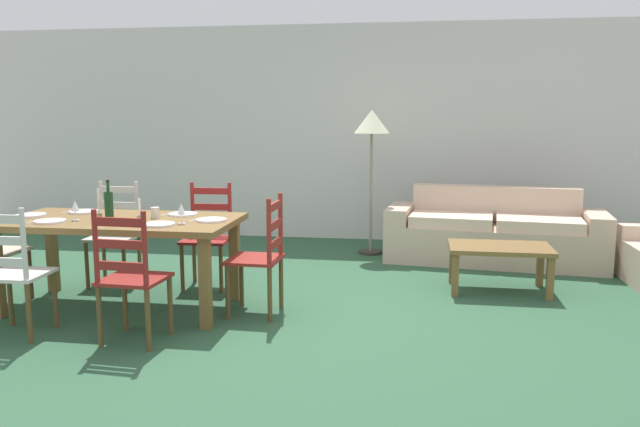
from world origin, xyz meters
TOP-DOWN VIEW (x-y plane):
  - ground_plane at (0.00, 0.00)m, footprint 9.60×9.60m
  - wall_far at (0.00, 3.30)m, footprint 9.60×0.16m
  - dining_table at (-1.34, -0.00)m, footprint 1.90×0.96m
  - dining_chair_near_left at (-1.78, -0.76)m, footprint 0.43×0.41m
  - dining_chair_near_right at (-0.90, -0.75)m, footprint 0.44×0.42m
  - dining_chair_far_left at (-1.76, 0.74)m, footprint 0.43×0.41m
  - dining_chair_far_right at (-0.85, 0.76)m, footprint 0.43×0.41m
  - dining_chair_head_east at (-0.16, 0.02)m, footprint 0.41×0.43m
  - dinner_plate_near_left at (-1.79, -0.25)m, footprint 0.24×0.24m
  - fork_near_left at (-1.94, -0.25)m, footprint 0.02×0.17m
  - dinner_plate_near_right at (-0.89, -0.25)m, footprint 0.24×0.24m
  - fork_near_right at (-1.04, -0.25)m, footprint 0.02×0.17m
  - dinner_plate_far_left at (-1.79, 0.25)m, footprint 0.24×0.24m
  - fork_far_left at (-1.94, 0.25)m, footprint 0.03×0.17m
  - dinner_plate_far_right at (-0.89, 0.25)m, footprint 0.24×0.24m
  - fork_far_right at (-1.04, 0.25)m, footprint 0.03×0.17m
  - dinner_plate_head_west at (-2.12, -0.00)m, footprint 0.24×0.24m
  - fork_head_west at (-2.27, -0.00)m, footprint 0.03×0.17m
  - dinner_plate_head_east at (-0.56, -0.00)m, footprint 0.24×0.24m
  - fork_head_east at (-0.71, -0.00)m, footprint 0.03×0.17m
  - wine_bottle at (-1.41, -0.02)m, footprint 0.07×0.07m
  - wine_glass_near_left at (-1.64, -0.14)m, footprint 0.06×0.06m
  - wine_glass_near_right at (-0.74, -0.16)m, footprint 0.06×0.06m
  - coffee_cup_primary at (-1.06, 0.07)m, footprint 0.07×0.07m
  - candle_tall at (-1.52, 0.02)m, footprint 0.05×0.05m
  - candle_short at (-1.14, -0.04)m, footprint 0.05×0.05m
  - couch at (1.88, 2.22)m, footprint 2.36×1.06m
  - coffee_table at (1.80, 1.00)m, footprint 0.90×0.56m
  - standing_lamp at (0.53, 2.40)m, footprint 0.40×0.40m

SIDE VIEW (x-z plane):
  - ground_plane at x=0.00m, z-range -0.02..0.00m
  - couch at x=1.88m, z-range -0.11..0.69m
  - coffee_table at x=1.80m, z-range 0.15..0.57m
  - dining_chair_near_left at x=-1.78m, z-range 0.00..0.96m
  - dining_chair_near_right at x=-0.90m, z-range 0.00..0.96m
  - dining_chair_far_left at x=-1.76m, z-range 0.00..0.96m
  - dining_chair_far_right at x=-0.85m, z-range 0.00..0.96m
  - dining_chair_head_east at x=-0.16m, z-range 0.00..0.96m
  - dining_table at x=-1.34m, z-range 0.29..1.04m
  - fork_near_left at x=-1.94m, z-range 0.75..0.76m
  - fork_near_right at x=-1.04m, z-range 0.75..0.76m
  - fork_far_left at x=-1.94m, z-range 0.75..0.76m
  - fork_far_right at x=-1.04m, z-range 0.75..0.76m
  - fork_head_west at x=-2.27m, z-range 0.75..0.76m
  - fork_head_east at x=-0.71m, z-range 0.75..0.76m
  - dinner_plate_near_left at x=-1.79m, z-range 0.75..0.77m
  - dinner_plate_near_right at x=-0.89m, z-range 0.75..0.77m
  - dinner_plate_far_left at x=-1.79m, z-range 0.75..0.77m
  - dinner_plate_far_right at x=-0.89m, z-range 0.75..0.77m
  - dinner_plate_head_west at x=-2.12m, z-range 0.75..0.77m
  - dinner_plate_head_east at x=-0.56m, z-range 0.75..0.77m
  - coffee_cup_primary at x=-1.06m, z-range 0.75..0.84m
  - candle_short at x=-1.14m, z-range 0.71..0.88m
  - candle_tall at x=-1.52m, z-range 0.70..0.94m
  - wine_glass_near_left at x=-1.64m, z-range 0.78..0.94m
  - wine_glass_near_right at x=-0.74m, z-range 0.78..0.94m
  - wine_bottle at x=-1.41m, z-range 0.71..1.03m
  - wall_far at x=0.00m, z-range 0.00..2.70m
  - standing_lamp at x=0.53m, z-range 0.59..2.23m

